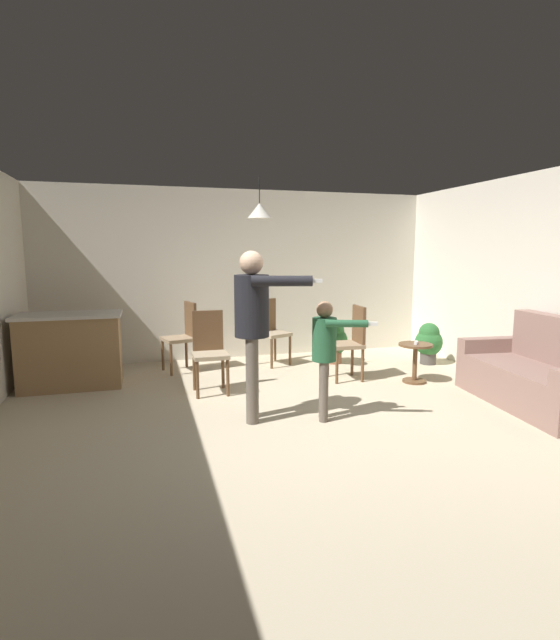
% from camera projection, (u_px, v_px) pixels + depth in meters
% --- Properties ---
extents(ground, '(7.68, 7.68, 0.00)m').
position_uv_depth(ground, '(304.00, 422.00, 4.84)').
color(ground, beige).
extents(wall_back, '(6.40, 0.10, 2.70)m').
position_uv_depth(wall_back, '(241.00, 275.00, 7.69)').
color(wall_back, silver).
rests_on(wall_back, ground).
extents(couch_floral, '(1.04, 1.88, 1.00)m').
position_uv_depth(couch_floral, '(539.00, 377.00, 5.30)').
color(couch_floral, '#8C6B60').
rests_on(couch_floral, ground).
extents(kitchen_counter, '(1.26, 0.66, 0.95)m').
position_uv_depth(kitchen_counter, '(71.00, 350.00, 6.01)').
color(kitchen_counter, '#99754C').
rests_on(kitchen_counter, ground).
extents(side_table_by_couch, '(0.44, 0.44, 0.52)m').
position_uv_depth(side_table_by_couch, '(415.00, 358.00, 6.25)').
color(side_table_by_couch, brown).
rests_on(side_table_by_couch, ground).
extents(person_adult, '(0.79, 0.63, 1.73)m').
position_uv_depth(person_adult, '(253.00, 317.00, 4.74)').
color(person_adult, '#60564C').
rests_on(person_adult, ground).
extents(person_child, '(0.57, 0.49, 1.23)m').
position_uv_depth(person_child, '(325.00, 347.00, 4.79)').
color(person_child, '#60564C').
rests_on(person_child, ground).
extents(dining_chair_by_counter, '(0.44, 0.44, 1.00)m').
position_uv_depth(dining_chair_by_counter, '(350.00, 340.00, 6.37)').
color(dining_chair_by_counter, brown).
rests_on(dining_chair_by_counter, ground).
extents(dining_chair_near_wall, '(0.42, 0.42, 1.00)m').
position_uv_depth(dining_chair_near_wall, '(209.00, 348.00, 5.80)').
color(dining_chair_near_wall, brown).
rests_on(dining_chair_near_wall, ground).
extents(dining_chair_centre_back, '(0.55, 0.55, 1.00)m').
position_uv_depth(dining_chair_centre_back, '(270.00, 329.00, 7.25)').
color(dining_chair_centre_back, brown).
rests_on(dining_chair_centre_back, ground).
extents(dining_chair_spare, '(0.52, 0.52, 1.00)m').
position_uv_depth(dining_chair_spare, '(183.00, 334.00, 6.83)').
color(dining_chair_spare, brown).
rests_on(dining_chair_spare, ground).
extents(potted_plant_corner, '(0.43, 0.43, 0.66)m').
position_uv_depth(potted_plant_corner, '(334.00, 340.00, 7.33)').
color(potted_plant_corner, brown).
rests_on(potted_plant_corner, ground).
extents(potted_plant_by_wall, '(0.42, 0.42, 0.64)m').
position_uv_depth(potted_plant_by_wall, '(429.00, 341.00, 7.27)').
color(potted_plant_by_wall, '#4C4742').
rests_on(potted_plant_by_wall, ground).
extents(spare_remote_on_table, '(0.11, 0.12, 0.04)m').
position_uv_depth(spare_remote_on_table, '(416.00, 343.00, 6.20)').
color(spare_remote_on_table, white).
rests_on(spare_remote_on_table, side_table_by_couch).
extents(ceiling_light_pendant, '(0.32, 0.32, 0.55)m').
position_uv_depth(ceiling_light_pendant, '(260.00, 211.00, 6.16)').
color(ceiling_light_pendant, silver).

